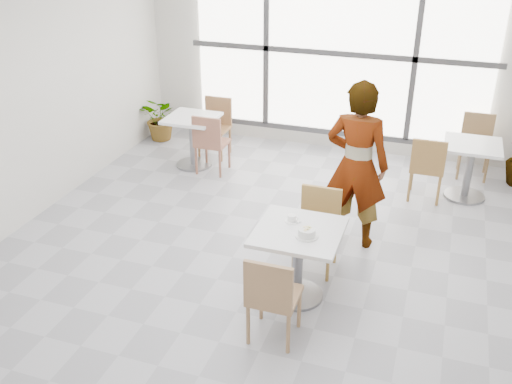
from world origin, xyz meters
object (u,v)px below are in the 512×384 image
(chair_far, at_px, (318,223))
(bg_chair_right_near, at_px, (427,165))
(person, at_px, (357,165))
(chair_near, at_px, (272,294))
(oatmeal_bowl, at_px, (307,232))
(bg_table_right, at_px, (470,163))
(bg_chair_left_far, at_px, (216,123))
(bg_chair_right_far, at_px, (476,141))
(bg_chair_left_near, at_px, (210,140))
(main_table, at_px, (298,251))
(plant_left, at_px, (162,118))
(bg_table_left, at_px, (192,134))
(coffee_cup, at_px, (292,219))

(chair_far, relative_size, bg_chair_right_near, 1.00)
(person, bearing_deg, chair_near, 83.47)
(oatmeal_bowl, bearing_deg, bg_table_right, 63.62)
(bg_chair_left_far, distance_m, bg_chair_right_far, 3.74)
(oatmeal_bowl, distance_m, bg_chair_left_near, 3.22)
(main_table, xyz_separation_m, chair_far, (0.05, 0.61, -0.02))
(bg_chair_left_near, bearing_deg, bg_chair_left_far, -74.38)
(chair_near, xyz_separation_m, bg_chair_right_far, (1.64, 4.29, 0.00))
(oatmeal_bowl, relative_size, bg_chair_left_near, 0.24)
(bg_table_right, bearing_deg, chair_near, -114.18)
(main_table, height_order, bg_chair_left_far, bg_chair_left_far)
(oatmeal_bowl, bearing_deg, bg_chair_right_near, 70.60)
(oatmeal_bowl, bearing_deg, plant_left, 133.34)
(bg_table_left, relative_size, bg_chair_left_far, 0.86)
(bg_chair_left_near, xyz_separation_m, bg_chair_right_far, (3.52, 1.18, 0.00))
(bg_chair_left_near, distance_m, bg_chair_right_near, 2.94)
(person, bearing_deg, plant_left, -27.90)
(chair_near, xyz_separation_m, oatmeal_bowl, (0.14, 0.61, 0.29))
(bg_chair_left_near, bearing_deg, bg_chair_right_near, -177.92)
(bg_chair_left_near, xyz_separation_m, bg_chair_right_near, (2.93, 0.11, 0.00))
(coffee_cup, distance_m, bg_chair_left_far, 3.60)
(chair_near, bearing_deg, bg_chair_left_near, -58.85)
(bg_table_left, height_order, bg_chair_left_near, bg_chair_left_near)
(chair_near, distance_m, bg_chair_left_near, 3.63)
(chair_near, bearing_deg, bg_chair_left_far, -61.42)
(bg_chair_left_far, bearing_deg, bg_chair_right_near, -10.73)
(plant_left, bearing_deg, main_table, -46.76)
(chair_far, distance_m, oatmeal_bowl, 0.76)
(chair_near, bearing_deg, coffee_cup, -85.58)
(main_table, distance_m, chair_near, 0.70)
(coffee_cup, distance_m, plant_left, 4.48)
(chair_near, relative_size, bg_table_left, 1.16)
(chair_near, distance_m, bg_chair_right_far, 4.59)
(person, distance_m, bg_table_right, 2.04)
(main_table, height_order, bg_chair_left_near, bg_chair_left_near)
(chair_near, height_order, bg_table_left, chair_near)
(main_table, xyz_separation_m, bg_table_left, (-2.26, 2.58, -0.04))
(bg_table_left, bearing_deg, bg_chair_left_near, -26.28)
(bg_chair_right_far, bearing_deg, bg_chair_left_near, -161.49)
(chair_far, height_order, plant_left, chair_far)
(chair_far, relative_size, bg_chair_left_near, 1.00)
(bg_table_right, height_order, bg_chair_right_near, bg_chair_right_near)
(chair_far, bearing_deg, bg_chair_left_near, 137.56)
(chair_far, height_order, oatmeal_bowl, chair_far)
(chair_near, xyz_separation_m, bg_table_left, (-2.22, 3.28, -0.01))
(chair_far, xyz_separation_m, oatmeal_bowl, (0.05, -0.70, 0.29))
(plant_left, bearing_deg, chair_near, -52.47)
(coffee_cup, relative_size, bg_chair_right_far, 0.18)
(bg_table_left, bearing_deg, person, -28.00)
(main_table, distance_m, bg_table_left, 3.43)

